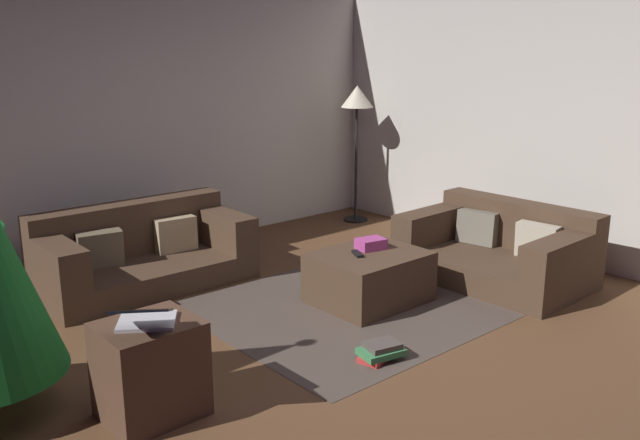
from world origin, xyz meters
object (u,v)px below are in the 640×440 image
(couch_right, at_px, (500,250))
(book_stack, at_px, (380,351))
(couch_left, at_px, (141,253))
(side_table, at_px, (150,369))
(ottoman, at_px, (369,277))
(gift_box, at_px, (371,244))
(tv_remote, at_px, (357,254))
(corner_lamp, at_px, (357,107))
(laptop, at_px, (145,318))

(couch_right, height_order, book_stack, couch_right)
(couch_left, distance_m, side_table, 2.22)
(couch_left, bearing_deg, ottoman, 127.61)
(couch_left, bearing_deg, gift_box, 130.85)
(tv_remote, xyz_separation_m, corner_lamp, (1.81, 1.89, 0.90))
(ottoman, xyz_separation_m, side_table, (-2.12, -0.43, 0.07))
(ottoman, distance_m, laptop, 2.25)
(book_stack, bearing_deg, ottoman, 49.18)
(tv_remote, bearing_deg, laptop, -139.87)
(laptop, xyz_separation_m, book_stack, (1.48, -0.30, -0.55))
(tv_remote, bearing_deg, book_stack, -98.69)
(ottoman, distance_m, side_table, 2.17)
(couch_right, xyz_separation_m, side_table, (-3.39, -0.08, 0.02))
(couch_left, relative_size, laptop, 3.39)
(book_stack, height_order, corner_lamp, corner_lamp)
(book_stack, bearing_deg, laptop, 168.43)
(couch_right, bearing_deg, gift_box, 68.76)
(gift_box, bearing_deg, book_stack, -131.70)
(gift_box, bearing_deg, couch_left, 129.87)
(gift_box, relative_size, laptop, 0.43)
(couch_right, height_order, tv_remote, couch_right)
(gift_box, bearing_deg, corner_lamp, 48.86)
(couch_left, bearing_deg, laptop, 65.28)
(side_table, bearing_deg, book_stack, -13.84)
(ottoman, bearing_deg, laptop, -167.45)
(ottoman, relative_size, corner_lamp, 0.54)
(ottoman, relative_size, laptop, 1.63)
(couch_right, height_order, ottoman, couch_right)
(gift_box, relative_size, side_table, 0.40)
(gift_box, bearing_deg, side_table, -167.26)
(side_table, height_order, book_stack, side_table)
(side_table, xyz_separation_m, book_stack, (1.45, -0.36, -0.22))
(laptop, relative_size, corner_lamp, 0.33)
(side_table, bearing_deg, ottoman, 11.40)
(couch_right, distance_m, ottoman, 1.31)
(laptop, distance_m, corner_lamp, 4.59)
(tv_remote, bearing_deg, corner_lamp, 72.67)
(couch_right, bearing_deg, side_table, 89.71)
(side_table, bearing_deg, corner_lamp, 31.51)
(tv_remote, height_order, laptop, laptop)
(tv_remote, bearing_deg, gift_box, 40.60)
(couch_right, xyz_separation_m, gift_box, (-1.18, 0.42, 0.19))
(gift_box, xyz_separation_m, book_stack, (-0.76, -0.86, -0.39))
(corner_lamp, bearing_deg, tv_remote, -133.68)
(ottoman, relative_size, gift_box, 3.81)
(couch_right, distance_m, book_stack, 2.00)
(couch_right, xyz_separation_m, ottoman, (-1.26, 0.35, -0.05))
(couch_right, height_order, laptop, laptop)
(ottoman, height_order, side_table, side_table)
(book_stack, bearing_deg, corner_lamp, 48.68)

